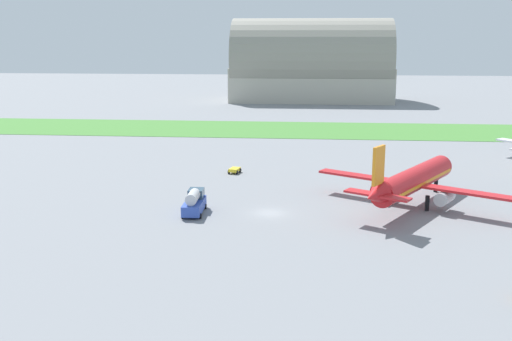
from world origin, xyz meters
name	(u,v)px	position (x,y,z in m)	size (l,w,h in m)	color
ground_plane	(270,213)	(0.00, 0.00, 0.00)	(600.00, 600.00, 0.00)	gray
grass_taxiway_strip	(289,130)	(0.00, 74.41, 0.04)	(360.00, 28.00, 0.08)	#478438
airplane_midfield_jet	(413,181)	(19.77, 5.22, 3.72)	(26.06, 26.06, 10.33)	red
fuel_truck_near_gate	(194,202)	(-10.18, -1.01, 1.58)	(2.77, 6.55, 3.29)	#334FB2
baggage_cart_by_runway	(235,170)	(-7.77, 23.64, 0.57)	(2.22, 2.70, 0.90)	yellow
hangar_distant	(311,66)	(5.45, 146.73, 12.61)	(58.79, 29.71, 29.95)	#B2AD9E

